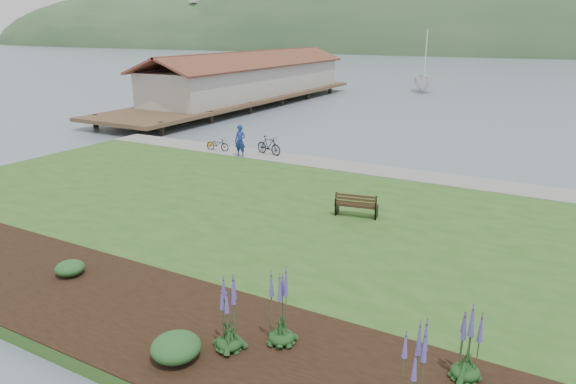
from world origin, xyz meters
The scene contains 17 objects.
ground centered at (0.00, 0.00, 0.00)m, with size 600.00×600.00×0.00m, color slate.
lawn centered at (0.00, -2.00, 0.20)m, with size 34.00×20.00×0.40m, color #2D571E.
shoreline_path centered at (0.00, 6.90, 0.42)m, with size 34.00×2.20×0.03m, color gray.
garden_bed centered at (3.00, -9.80, 0.42)m, with size 24.00×4.40×0.04m, color black.
pier_pavilion centered at (-20.00, 27.52, 2.64)m, with size 8.00×36.00×5.40m.
park_bench centered at (3.02, -0.22, 0.91)m, with size 1.74×0.96×1.02m.
person centered at (-6.66, 5.90, 1.51)m, with size 0.81×0.55×2.21m, color navy.
bicycle_a centered at (-8.79, 6.56, 0.81)m, with size 1.57×0.55×0.82m, color black.
bicycle_b centered at (-5.51, 7.20, 0.95)m, with size 1.84×0.53×1.11m, color black.
sailboat centered at (-6.88, 46.98, 0.00)m, with size 9.14×9.31×24.11m, color silver.
pannier centered at (-9.91, 7.20, 0.54)m, with size 0.17×0.27×0.29m, color #C48817.
echium_0 centered at (3.81, -10.01, 1.32)m, with size 0.62×0.62×2.07m.
echium_1 centered at (4.74, -9.22, 1.34)m, with size 0.62×0.62×2.21m.
echium_2 centered at (8.20, -10.30, 1.42)m, with size 0.62×0.62×2.28m.
echium_3 centered at (8.80, -8.44, 1.22)m, with size 0.62×0.62×1.86m.
shrub_0 centered at (-2.61, -9.25, 0.66)m, with size 0.86×0.86×0.43m, color #1E4C21.
shrub_1 centered at (2.97, -10.89, 0.72)m, with size 1.14×1.14×0.57m, color #1E4C21.
Camera 1 is at (9.99, -18.33, 7.53)m, focal length 32.00 mm.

